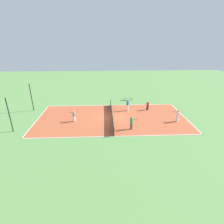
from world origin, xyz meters
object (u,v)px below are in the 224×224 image
tennis_ball_far_baseline (52,109)px  fence_post_back_left (9,115)px  player_coach_red (148,105)px  player_far_green (131,122)px  player_near_white (178,115)px  bench (128,98)px  player_near_blue (128,104)px  tennis_ball_right_alley (58,128)px  player_baseline_gray (74,115)px  tennis_net (112,114)px  fence_post_back_right (31,97)px

tennis_ball_far_baseline → fence_post_back_left: size_ratio=0.02×
player_coach_red → player_far_green: bearing=29.2°
player_near_white → bench: bearing=-5.1°
player_near_blue → tennis_ball_far_baseline: player_near_blue is taller
player_far_green → tennis_ball_right_alley: size_ratio=24.41×
player_near_blue → player_baseline_gray: bearing=-41.6°
tennis_net → fence_post_back_left: fence_post_back_left is taller
bench → player_baseline_gray: size_ratio=1.12×
player_far_green → tennis_ball_right_alley: player_far_green is taller
player_near_blue → player_coach_red: player_near_blue is taller
tennis_ball_far_baseline → bench: bearing=-72.9°
fence_post_back_right → fence_post_back_left: bearing=180.0°
tennis_ball_right_alley → fence_post_back_left: 5.62m
tennis_ball_right_alley → tennis_net: bearing=-67.4°
tennis_net → tennis_ball_far_baseline: (3.71, 9.39, -0.47)m
player_far_green → fence_post_back_right: fence_post_back_right is taller
tennis_net → player_coach_red: (2.76, -5.66, 0.28)m
fence_post_back_left → fence_post_back_right: same height
player_baseline_gray → tennis_ball_right_alley: size_ratio=22.53×
bench → tennis_ball_right_alley: bench is taller
tennis_ball_far_baseline → tennis_ball_right_alley: same height
player_baseline_gray → fence_post_back_right: (4.27, 6.94, 1.22)m
player_coach_red → player_far_green: player_far_green is taller
player_near_white → player_far_green: bearing=70.3°
tennis_ball_right_alley → tennis_ball_far_baseline: bearing=21.2°
player_coach_red → player_baseline_gray: player_baseline_gray is taller
bench → tennis_ball_right_alley: size_ratio=25.18×
tennis_net → player_baseline_gray: bearing=100.3°
tennis_ball_far_baseline → fence_post_back_right: (-0.36, 2.65, 2.06)m
tennis_ball_far_baseline → player_baseline_gray: bearing=-137.3°
tennis_ball_right_alley → fence_post_back_right: fence_post_back_right is taller
player_near_blue → fence_post_back_left: (-5.96, 14.55, 1.04)m
player_baseline_gray → tennis_ball_far_baseline: bearing=-11.5°
tennis_net → fence_post_back_left: 12.60m
player_near_white → player_baseline_gray: player_near_white is taller
tennis_net → bench: (7.58, -3.23, -0.13)m
player_baseline_gray → player_far_green: (-2.50, -7.31, 0.08)m
player_coach_red → tennis_ball_far_baseline: (0.95, 15.04, -0.75)m
player_coach_red → fence_post_back_right: bearing=-33.6°
tennis_net → player_baseline_gray: player_baseline_gray is taller
tennis_net → player_near_blue: bearing=-43.9°
player_baseline_gray → bench: bearing=-98.6°
player_near_blue → tennis_ball_far_baseline: bearing=-71.8°
tennis_ball_right_alley → fence_post_back_right: size_ratio=0.02×
tennis_net → tennis_ball_far_baseline: size_ratio=148.69×
player_coach_red → tennis_ball_far_baseline: bearing=-35.3°
tennis_ball_far_baseline → fence_post_back_right: size_ratio=0.02×
tennis_net → player_far_green: size_ratio=6.09×
tennis_ball_right_alley → fence_post_back_right: bearing=40.0°
tennis_ball_far_baseline → fence_post_back_left: fence_post_back_left is taller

